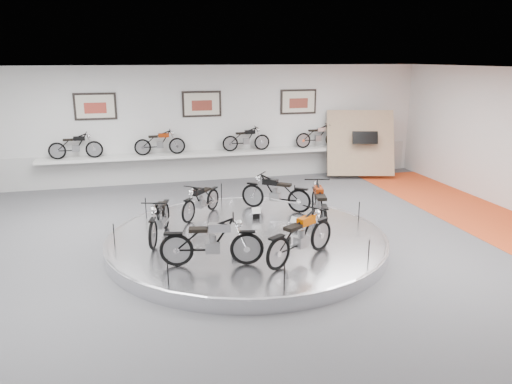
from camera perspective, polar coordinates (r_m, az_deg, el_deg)
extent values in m
plane|color=#4F4F51|center=(11.39, -0.67, -6.83)|extent=(16.00, 16.00, 0.00)
plane|color=white|center=(10.56, -0.74, 13.73)|extent=(16.00, 16.00, 0.00)
plane|color=silver|center=(17.58, -6.17, 7.71)|extent=(16.00, 0.00, 16.00)
plane|color=silver|center=(4.69, 20.75, -14.90)|extent=(16.00, 0.00, 16.00)
cube|color=#D85218|center=(14.48, 26.52, -3.58)|extent=(2.40, 12.60, 0.01)
cube|color=#BCBCBA|center=(17.81, -6.03, 3.07)|extent=(15.68, 0.04, 1.10)
cylinder|color=silver|center=(11.61, -1.03, -5.60)|extent=(6.40, 6.40, 0.30)
torus|color=#B2B2BA|center=(11.56, -1.03, -5.04)|extent=(6.40, 6.40, 0.10)
cube|color=silver|center=(17.45, -5.93, 4.33)|extent=(11.00, 0.55, 0.10)
cube|color=beige|center=(17.32, -17.90, 9.29)|extent=(1.35, 0.06, 0.88)
cube|color=beige|center=(17.47, -6.21, 9.97)|extent=(1.35, 0.06, 0.88)
cube|color=beige|center=(18.30, 4.87, 10.24)|extent=(1.35, 0.06, 0.88)
cube|color=tan|center=(18.50, 11.83, 5.50)|extent=(2.56, 1.52, 2.30)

